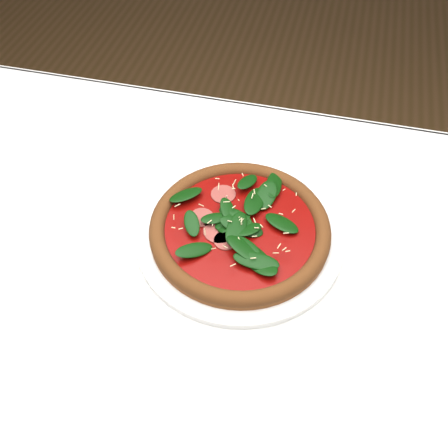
# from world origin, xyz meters

# --- Properties ---
(ground) EXTENTS (6.00, 6.00, 0.00)m
(ground) POSITION_xyz_m (0.00, 0.00, 0.00)
(ground) COLOR brown
(ground) RESTS_ON ground
(dining_table) EXTENTS (1.21, 0.81, 0.75)m
(dining_table) POSITION_xyz_m (0.00, 0.00, 0.65)
(dining_table) COLOR silver
(dining_table) RESTS_ON ground
(plate) EXTENTS (0.32, 0.32, 0.01)m
(plate) POSITION_xyz_m (0.04, 0.06, 0.76)
(plate) COLOR white
(plate) RESTS_ON dining_table
(pizza) EXTENTS (0.35, 0.35, 0.04)m
(pizza) POSITION_xyz_m (0.04, 0.06, 0.78)
(pizza) COLOR brown
(pizza) RESTS_ON plate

